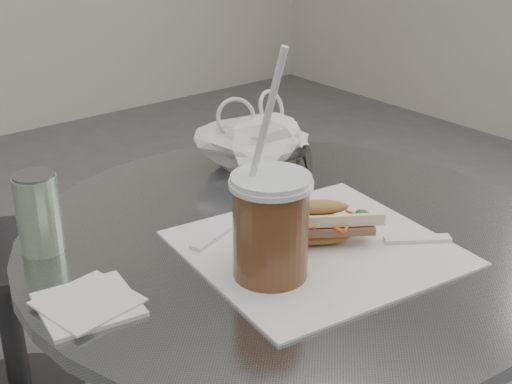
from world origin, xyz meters
TOP-DOWN VIEW (x-y plane):
  - sandwich_paper at (-0.00, 0.13)m, footprint 0.37×0.35m
  - banh_mi at (0.00, 0.14)m, footprint 0.19×0.16m
  - iced_coffee at (-0.10, 0.12)m, footprint 0.10×0.10m
  - sunglasses at (0.14, 0.32)m, footprint 0.11×0.09m
  - plastic_bag at (0.12, 0.41)m, footprint 0.20×0.16m
  - napkin_stack at (-0.31, 0.20)m, footprint 0.13×0.13m
  - drink_can at (-0.29, 0.36)m, footprint 0.06×0.06m

SIDE VIEW (x-z plane):
  - sandwich_paper at x=0.00m, z-range 0.74..0.74m
  - napkin_stack at x=-0.31m, z-range 0.74..0.75m
  - sunglasses at x=0.14m, z-range 0.73..0.79m
  - banh_mi at x=0.00m, z-range 0.74..0.80m
  - plastic_bag at x=0.12m, z-range 0.74..0.83m
  - drink_can at x=-0.29m, z-range 0.74..0.85m
  - iced_coffee at x=-0.10m, z-range 0.66..0.96m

